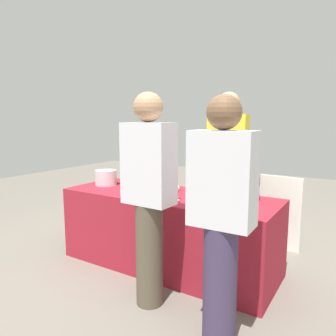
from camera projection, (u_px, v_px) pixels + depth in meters
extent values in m
plane|color=slate|center=(168.00, 265.00, 3.19)|extent=(12.00, 12.00, 0.00)
cube|color=maroon|center=(168.00, 230.00, 3.14)|extent=(2.08, 0.76, 0.72)
cylinder|color=black|center=(124.00, 173.00, 3.58)|extent=(0.07, 0.07, 0.23)
cylinder|color=black|center=(124.00, 160.00, 3.56)|extent=(0.03, 0.03, 0.08)
cylinder|color=black|center=(124.00, 155.00, 3.55)|extent=(0.03, 0.03, 0.02)
cylinder|color=silver|center=(124.00, 174.00, 3.59)|extent=(0.07, 0.07, 0.08)
cylinder|color=black|center=(130.00, 175.00, 3.50)|extent=(0.08, 0.08, 0.21)
cylinder|color=black|center=(130.00, 162.00, 3.47)|extent=(0.03, 0.03, 0.08)
cylinder|color=black|center=(130.00, 157.00, 3.47)|extent=(0.03, 0.03, 0.02)
cylinder|color=silver|center=(130.00, 176.00, 3.50)|extent=(0.08, 0.08, 0.07)
cylinder|color=black|center=(174.00, 181.00, 3.14)|extent=(0.07, 0.07, 0.23)
cylinder|color=black|center=(174.00, 165.00, 3.12)|extent=(0.03, 0.03, 0.08)
cylinder|color=black|center=(174.00, 160.00, 3.11)|extent=(0.03, 0.03, 0.02)
cylinder|color=silver|center=(174.00, 182.00, 3.14)|extent=(0.07, 0.07, 0.08)
cylinder|color=black|center=(220.00, 184.00, 2.99)|extent=(0.06, 0.06, 0.22)
cylinder|color=black|center=(220.00, 168.00, 2.97)|extent=(0.02, 0.02, 0.09)
cylinder|color=maroon|center=(220.00, 162.00, 2.96)|extent=(0.03, 0.03, 0.02)
cylinder|color=silver|center=(219.00, 185.00, 3.00)|extent=(0.07, 0.07, 0.08)
cylinder|color=black|center=(256.00, 189.00, 2.83)|extent=(0.07, 0.07, 0.21)
cylinder|color=black|center=(256.00, 172.00, 2.80)|extent=(0.03, 0.03, 0.08)
cylinder|color=maroon|center=(257.00, 167.00, 2.80)|extent=(0.03, 0.03, 0.02)
cylinder|color=silver|center=(256.00, 190.00, 2.83)|extent=(0.07, 0.07, 0.07)
cylinder|color=silver|center=(176.00, 200.00, 2.84)|extent=(0.07, 0.07, 0.00)
cylinder|color=silver|center=(176.00, 196.00, 2.84)|extent=(0.01, 0.01, 0.07)
sphere|color=silver|center=(176.00, 188.00, 2.83)|extent=(0.07, 0.07, 0.07)
sphere|color=#590C19|center=(176.00, 190.00, 2.83)|extent=(0.04, 0.04, 0.04)
cylinder|color=silver|center=(213.00, 206.00, 2.64)|extent=(0.06, 0.06, 0.00)
cylinder|color=silver|center=(213.00, 201.00, 2.63)|extent=(0.01, 0.01, 0.08)
sphere|color=silver|center=(214.00, 193.00, 2.62)|extent=(0.07, 0.07, 0.07)
cylinder|color=silver|center=(239.00, 207.00, 2.62)|extent=(0.07, 0.07, 0.00)
cylinder|color=silver|center=(239.00, 202.00, 2.62)|extent=(0.01, 0.01, 0.07)
sphere|color=silver|center=(239.00, 195.00, 2.61)|extent=(0.06, 0.06, 0.06)
cylinder|color=silver|center=(106.00, 178.00, 3.49)|extent=(0.23, 0.23, 0.16)
cylinder|color=black|center=(226.00, 213.00, 3.50)|extent=(0.22, 0.22, 0.85)
cube|color=yellow|center=(228.00, 145.00, 3.39)|extent=(0.42, 0.26, 0.64)
sphere|color=tan|center=(229.00, 103.00, 3.33)|extent=(0.23, 0.23, 0.23)
cylinder|color=brown|center=(149.00, 254.00, 2.48)|extent=(0.21, 0.21, 0.80)
cube|color=silver|center=(149.00, 164.00, 2.37)|extent=(0.39, 0.22, 0.60)
sphere|color=tan|center=(148.00, 107.00, 2.31)|extent=(0.22, 0.22, 0.22)
cylinder|color=#3F3351|center=(220.00, 284.00, 2.05)|extent=(0.22, 0.22, 0.78)
cube|color=silver|center=(223.00, 179.00, 1.95)|extent=(0.40, 0.23, 0.58)
sphere|color=brown|center=(224.00, 112.00, 1.89)|extent=(0.21, 0.21, 0.21)
cube|color=white|center=(280.00, 213.00, 3.55)|extent=(0.46, 0.06, 0.82)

